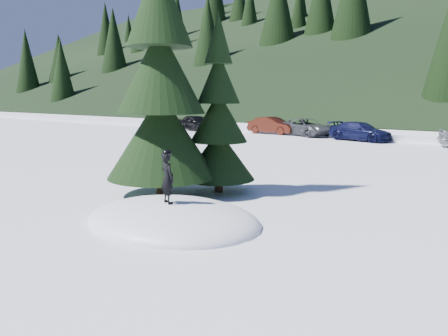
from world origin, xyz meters
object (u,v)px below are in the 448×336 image
Objects in this scene: spruce_tall at (160,82)px; car_0 at (196,123)px; spruce_short at (219,123)px; car_3 at (360,131)px; car_2 at (307,127)px; child_skier at (167,178)px; car_1 at (273,125)px.

spruce_tall is 2.15× the size of car_0.
spruce_tall is 24.93m from car_0.
spruce_short is 18.20m from car_3.
spruce_tall is at bearing -140.85° from car_2.
car_0 is at bearing 101.85° from car_3.
child_skier is at bearing -41.37° from spruce_tall.
car_1 reaches higher than car_3.
spruce_short is at bearing -151.29° from car_1.
car_1 is 2.89m from car_2.
spruce_tall is 7.33× the size of child_skier.
child_skier is 21.64m from car_3.
spruce_short is 1.34× the size of car_1.
spruce_short is 24.45m from car_0.
car_2 is at bearing 86.71° from car_3.
car_0 is at bearing 101.36° from car_1.
car_3 is (7.42, -0.98, -0.04)m from car_1.
child_skier is (1.21, -3.35, -1.04)m from spruce_short.
car_0 is 7.00m from car_1.
car_3 is at bearing 94.48° from spruce_tall.
car_0 is at bearing -32.36° from child_skier.
car_1 is at bearing 113.71° from spruce_tall.
car_0 is 1.00× the size of car_1.
car_1 is at bearing 115.78° from car_2.
car_0 is 9.87m from car_2.
child_skier is at bearing -159.34° from car_3.
child_skier reaches higher than car_3.
car_1 is (-11.15, 22.29, -0.41)m from child_skier.
spruce_tall is at bearing -125.54° from spruce_short.
car_2 is 1.08× the size of car_3.
car_2 is at bearing -85.91° from car_1.
spruce_short is at bearing -53.06° from child_skier.
child_skier is (2.21, -1.95, -2.25)m from spruce_tall.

